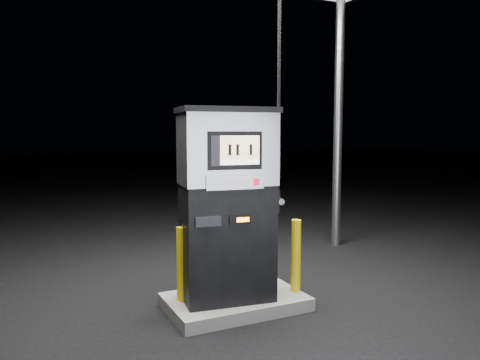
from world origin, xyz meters
name	(u,v)px	position (x,y,z in m)	size (l,w,h in m)	color
ground	(235,308)	(0.00, 0.00, 0.00)	(80.00, 80.00, 0.00)	black
pump_island	(235,302)	(0.00, 0.00, 0.07)	(1.60, 1.00, 0.15)	gray
fuel_dispenser	(228,202)	(-0.12, -0.05, 1.28)	(1.25, 0.79, 4.58)	black
bollard_left	(182,264)	(-0.62, 0.12, 0.58)	(0.11, 0.11, 0.86)	yellow
bollard_right	(296,256)	(0.74, -0.16, 0.59)	(0.12, 0.12, 0.88)	yellow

